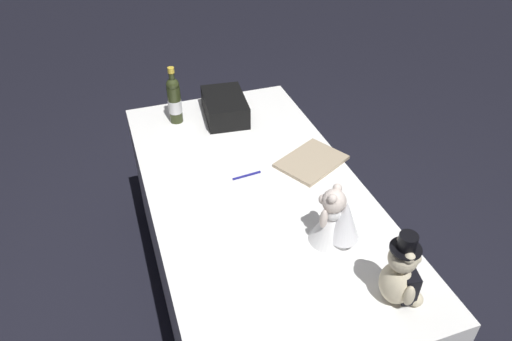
{
  "coord_description": "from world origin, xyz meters",
  "views": [
    {
      "loc": [
        1.47,
        -0.51,
        2.02
      ],
      "look_at": [
        0.0,
        0.0,
        0.85
      ],
      "focal_mm": 33.05,
      "sensor_mm": 36.0,
      "label": 1
    }
  ],
  "objects_px": {
    "teddy_bear_groom": "(401,275)",
    "signing_pen": "(248,175)",
    "teddy_bear_bride": "(336,220)",
    "guestbook": "(311,161)",
    "gift_case_black": "(225,107)",
    "champagne_bottle": "(174,100)"
  },
  "relations": [
    {
      "from": "guestbook",
      "to": "teddy_bear_bride",
      "type": "bearing_deg",
      "value": -42.39
    },
    {
      "from": "teddy_bear_bride",
      "to": "signing_pen",
      "type": "relative_size",
      "value": 1.71
    },
    {
      "from": "teddy_bear_groom",
      "to": "guestbook",
      "type": "height_order",
      "value": "teddy_bear_groom"
    },
    {
      "from": "teddy_bear_groom",
      "to": "signing_pen",
      "type": "relative_size",
      "value": 2.07
    },
    {
      "from": "teddy_bear_bride",
      "to": "champagne_bottle",
      "type": "bearing_deg",
      "value": -159.77
    },
    {
      "from": "gift_case_black",
      "to": "guestbook",
      "type": "xyz_separation_m",
      "value": [
        0.53,
        0.26,
        -0.05
      ]
    },
    {
      "from": "teddy_bear_bride",
      "to": "signing_pen",
      "type": "height_order",
      "value": "teddy_bear_bride"
    },
    {
      "from": "teddy_bear_bride",
      "to": "champagne_bottle",
      "type": "height_order",
      "value": "champagne_bottle"
    },
    {
      "from": "champagne_bottle",
      "to": "guestbook",
      "type": "relative_size",
      "value": 1.02
    },
    {
      "from": "gift_case_black",
      "to": "guestbook",
      "type": "bearing_deg",
      "value": 26.01
    },
    {
      "from": "champagne_bottle",
      "to": "gift_case_black",
      "type": "height_order",
      "value": "champagne_bottle"
    },
    {
      "from": "teddy_bear_groom",
      "to": "teddy_bear_bride",
      "type": "xyz_separation_m",
      "value": [
        -0.31,
        -0.07,
        -0.01
      ]
    },
    {
      "from": "champagne_bottle",
      "to": "guestbook",
      "type": "distance_m",
      "value": 0.77
    },
    {
      "from": "champagne_bottle",
      "to": "signing_pen",
      "type": "height_order",
      "value": "champagne_bottle"
    },
    {
      "from": "guestbook",
      "to": "gift_case_black",
      "type": "bearing_deg",
      "value": 178.52
    },
    {
      "from": "teddy_bear_groom",
      "to": "signing_pen",
      "type": "xyz_separation_m",
      "value": [
        -0.78,
        -0.25,
        -0.11
      ]
    },
    {
      "from": "teddy_bear_bride",
      "to": "signing_pen",
      "type": "xyz_separation_m",
      "value": [
        -0.48,
        -0.18,
        -0.1
      ]
    },
    {
      "from": "signing_pen",
      "to": "teddy_bear_groom",
      "type": "bearing_deg",
      "value": 18.04
    },
    {
      "from": "teddy_bear_bride",
      "to": "champagne_bottle",
      "type": "distance_m",
      "value": 1.11
    },
    {
      "from": "teddy_bear_groom",
      "to": "champagne_bottle",
      "type": "bearing_deg",
      "value": -161.21
    },
    {
      "from": "champagne_bottle",
      "to": "teddy_bear_bride",
      "type": "bearing_deg",
      "value": 20.23
    },
    {
      "from": "teddy_bear_bride",
      "to": "teddy_bear_groom",
      "type": "bearing_deg",
      "value": 13.72
    }
  ]
}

